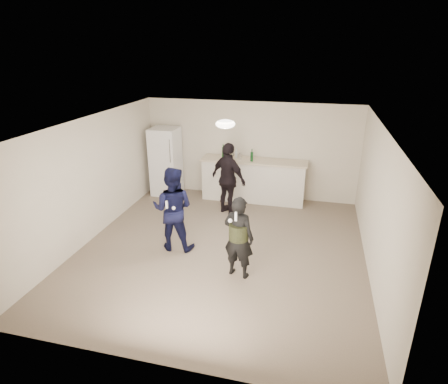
% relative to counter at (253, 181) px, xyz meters
% --- Properties ---
extents(floor, '(6.00, 6.00, 0.00)m').
position_rel_counter_xyz_m(floor, '(-0.16, -2.67, -0.53)').
color(floor, '#6B5B4C').
rests_on(floor, ground).
extents(ceiling, '(6.00, 6.00, 0.00)m').
position_rel_counter_xyz_m(ceiling, '(-0.16, -2.67, 1.98)').
color(ceiling, silver).
rests_on(ceiling, wall_back).
extents(wall_back, '(6.00, 0.00, 6.00)m').
position_rel_counter_xyz_m(wall_back, '(-0.16, 0.33, 0.72)').
color(wall_back, beige).
rests_on(wall_back, floor).
extents(wall_front, '(6.00, 0.00, 6.00)m').
position_rel_counter_xyz_m(wall_front, '(-0.16, -5.67, 0.72)').
color(wall_front, beige).
rests_on(wall_front, floor).
extents(wall_left, '(0.00, 6.00, 6.00)m').
position_rel_counter_xyz_m(wall_left, '(-2.91, -2.67, 0.72)').
color(wall_left, beige).
rests_on(wall_left, floor).
extents(wall_right, '(0.00, 6.00, 6.00)m').
position_rel_counter_xyz_m(wall_right, '(2.59, -2.67, 0.72)').
color(wall_right, beige).
rests_on(wall_right, floor).
extents(counter, '(2.60, 0.56, 1.05)m').
position_rel_counter_xyz_m(counter, '(0.00, 0.00, 0.00)').
color(counter, silver).
rests_on(counter, floor).
extents(counter_top, '(2.68, 0.64, 0.04)m').
position_rel_counter_xyz_m(counter_top, '(0.00, 0.00, 0.55)').
color(counter_top, beige).
rests_on(counter_top, counter).
extents(fridge, '(0.70, 0.70, 1.80)m').
position_rel_counter_xyz_m(fridge, '(-2.36, -0.07, 0.38)').
color(fridge, white).
rests_on(fridge, floor).
extents(fridge_handle, '(0.02, 0.02, 0.60)m').
position_rel_counter_xyz_m(fridge_handle, '(-2.08, -0.44, 0.78)').
color(fridge_handle, '#BDBDC1').
rests_on(fridge_handle, fridge).
extents(ceiling_dome, '(0.36, 0.36, 0.16)m').
position_rel_counter_xyz_m(ceiling_dome, '(-0.16, -2.37, 1.93)').
color(ceiling_dome, white).
rests_on(ceiling_dome, ceiling).
extents(shaker, '(0.08, 0.08, 0.17)m').
position_rel_counter_xyz_m(shaker, '(-0.35, -0.03, 0.65)').
color(shaker, silver).
rests_on(shaker, counter_top).
extents(man, '(0.86, 0.69, 1.68)m').
position_rel_counter_xyz_m(man, '(-1.10, -2.82, 0.32)').
color(man, '#0F123F').
rests_on(man, floor).
extents(woman, '(0.61, 0.47, 1.49)m').
position_rel_counter_xyz_m(woman, '(0.34, -3.45, 0.22)').
color(woman, black).
rests_on(woman, floor).
extents(camo_shorts, '(0.34, 0.34, 0.28)m').
position_rel_counter_xyz_m(camo_shorts, '(0.34, -3.45, 0.32)').
color(camo_shorts, '#2E3719').
rests_on(camo_shorts, woman).
extents(spectator, '(1.09, 0.88, 1.73)m').
position_rel_counter_xyz_m(spectator, '(-0.44, -0.93, 0.34)').
color(spectator, black).
rests_on(spectator, floor).
extents(remote_man, '(0.04, 0.04, 0.15)m').
position_rel_counter_xyz_m(remote_man, '(-1.10, -3.10, 0.53)').
color(remote_man, white).
rests_on(remote_man, man).
extents(nunchuk_man, '(0.07, 0.07, 0.07)m').
position_rel_counter_xyz_m(nunchuk_man, '(-0.98, -3.07, 0.45)').
color(nunchuk_man, silver).
rests_on(nunchuk_man, man).
extents(remote_woman, '(0.04, 0.04, 0.15)m').
position_rel_counter_xyz_m(remote_woman, '(0.34, -3.70, 0.72)').
color(remote_woman, white).
rests_on(remote_woman, woman).
extents(nunchuk_woman, '(0.07, 0.07, 0.07)m').
position_rel_counter_xyz_m(nunchuk_woman, '(0.24, -3.67, 0.62)').
color(nunchuk_woman, white).
rests_on(nunchuk_woman, woman).
extents(bottle_cluster, '(0.83, 0.30, 0.28)m').
position_rel_counter_xyz_m(bottle_cluster, '(-0.52, 0.02, 0.68)').
color(bottle_cluster, '#144816').
rests_on(bottle_cluster, counter_top).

